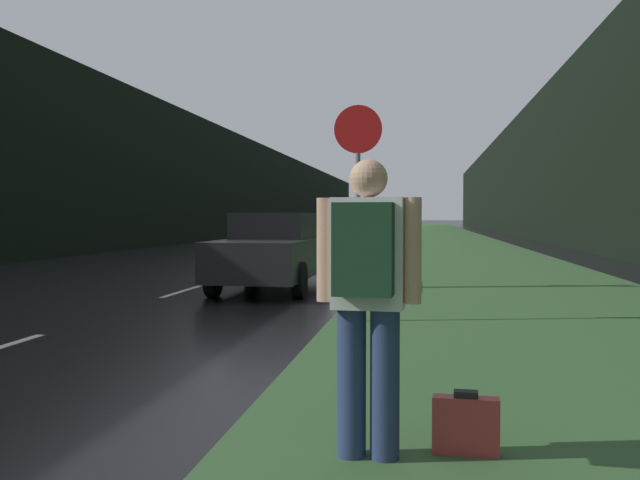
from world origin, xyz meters
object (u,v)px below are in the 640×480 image
hitchhiker_with_backpack (367,290)px  stop_sign (358,190)px  car_passing_far (364,231)px  car_passing_near (274,251)px  suitcase (466,426)px

hitchhiker_with_backpack → stop_sign: bearing=99.3°
hitchhiker_with_backpack → car_passing_far: 31.00m
car_passing_near → hitchhiker_with_backpack: bearing=106.0°
hitchhiker_with_backpack → suitcase: (0.60, 0.18, -0.86)m
stop_sign → hitchhiker_with_backpack: (0.59, -5.44, -0.81)m
stop_sign → hitchhiker_with_backpack: size_ratio=1.66×
car_passing_near → car_passing_far: size_ratio=1.00×
hitchhiker_with_backpack → car_passing_near: 9.93m
hitchhiker_with_backpack → car_passing_near: hitchhiker_with_backpack is taller
stop_sign → car_passing_far: size_ratio=0.66×
stop_sign → suitcase: stop_sign is taller
stop_sign → car_passing_far: stop_sign is taller
stop_sign → car_passing_far: (-2.14, 25.44, -1.10)m
hitchhiker_with_backpack → suitcase: 1.07m
car_passing_far → hitchhiker_with_backpack: bearing=95.0°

